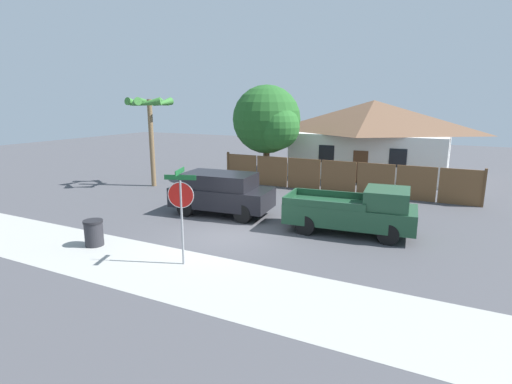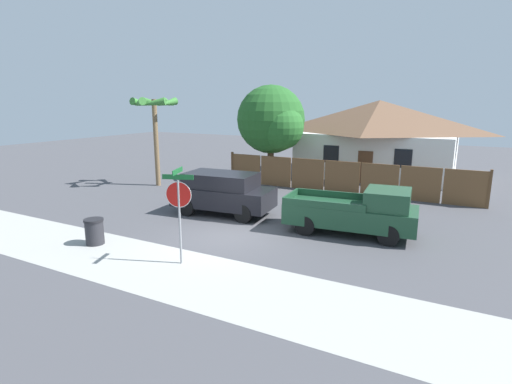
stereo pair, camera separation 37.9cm
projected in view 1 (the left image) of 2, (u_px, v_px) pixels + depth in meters
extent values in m
plane|color=#47474C|center=(228.00, 235.00, 15.05)|extent=(80.00, 80.00, 0.00)
cube|color=#A3A39E|center=(166.00, 270.00, 11.91)|extent=(36.00, 3.20, 0.01)
cube|color=brown|center=(242.00, 169.00, 24.65)|extent=(1.93, 0.06, 1.77)
cube|color=brown|center=(272.00, 171.00, 23.76)|extent=(1.93, 0.06, 1.77)
cube|color=brown|center=(304.00, 174.00, 22.88)|extent=(1.93, 0.06, 1.77)
cube|color=brown|center=(338.00, 177.00, 22.00)|extent=(1.93, 0.06, 1.77)
cube|color=brown|center=(375.00, 180.00, 21.11)|extent=(1.93, 0.06, 1.77)
cube|color=brown|center=(416.00, 183.00, 20.23)|extent=(1.93, 0.06, 1.77)
cube|color=brown|center=(460.00, 187.00, 19.34)|extent=(1.93, 0.06, 1.77)
cube|color=brown|center=(228.00, 167.00, 25.08)|extent=(0.12, 0.12, 1.87)
cube|color=brown|center=(484.00, 188.00, 18.89)|extent=(0.12, 0.12, 1.87)
cube|color=white|center=(371.00, 154.00, 27.36)|extent=(9.67, 6.45, 2.91)
pyramid|color=brown|center=(373.00, 116.00, 26.81)|extent=(10.44, 6.97, 2.13)
cube|color=black|center=(326.00, 154.00, 25.44)|extent=(1.00, 0.04, 1.10)
cube|color=black|center=(398.00, 158.00, 23.53)|extent=(1.00, 0.04, 1.10)
cube|color=brown|center=(360.00, 167.00, 24.63)|extent=(0.90, 0.04, 2.00)
cylinder|color=brown|center=(266.00, 163.00, 25.27)|extent=(0.40, 0.40, 2.29)
sphere|color=#235B23|center=(267.00, 119.00, 24.67)|extent=(4.19, 4.19, 4.19)
sphere|color=#266326|center=(277.00, 127.00, 23.89)|extent=(2.73, 2.73, 2.73)
cylinder|color=brown|center=(152.00, 143.00, 23.38)|extent=(0.28, 0.28, 5.08)
cone|color=#387A33|center=(162.00, 103.00, 22.48)|extent=(0.44, 1.67, 0.69)
cone|color=#387A33|center=(164.00, 103.00, 23.35)|extent=(1.67, 1.22, 0.69)
cone|color=#387A33|center=(152.00, 103.00, 23.75)|extent=(1.67, 1.22, 0.69)
cone|color=#387A33|center=(138.00, 103.00, 23.27)|extent=(0.44, 1.67, 0.69)
cone|color=#387A33|center=(134.00, 103.00, 22.40)|extent=(1.67, 1.22, 0.69)
cone|color=#387A33|center=(146.00, 103.00, 22.01)|extent=(1.67, 1.22, 0.69)
cube|color=black|center=(222.00, 197.00, 17.70)|extent=(4.58, 2.39, 0.84)
cube|color=black|center=(219.00, 180.00, 17.57)|extent=(3.25, 2.11, 0.65)
cube|color=black|center=(250.00, 183.00, 17.06)|extent=(0.23, 1.74, 0.54)
cylinder|color=black|center=(258.00, 204.00, 18.10)|extent=(0.79, 0.22, 0.79)
cylinder|color=black|center=(242.00, 214.00, 16.51)|extent=(0.79, 0.22, 0.79)
cylinder|color=black|center=(204.00, 199.00, 19.07)|extent=(0.79, 0.22, 0.79)
cylinder|color=black|center=(185.00, 208.00, 17.47)|extent=(0.79, 0.22, 0.79)
cube|color=#1E472D|center=(349.00, 214.00, 15.21)|extent=(4.98, 2.40, 0.76)
cube|color=#1E472D|center=(387.00, 198.00, 14.58)|extent=(1.71, 1.93, 0.69)
cube|color=#1E472D|center=(333.00, 194.00, 16.23)|extent=(3.01, 0.37, 0.27)
cube|color=#1E472D|center=(323.00, 205.00, 14.55)|extent=(3.01, 0.37, 0.27)
cube|color=#1E472D|center=(290.00, 196.00, 15.93)|extent=(0.26, 1.85, 0.27)
cylinder|color=black|center=(391.00, 221.00, 15.55)|extent=(0.76, 0.22, 0.76)
cylinder|color=black|center=(388.00, 234.00, 13.98)|extent=(0.76, 0.22, 0.76)
cylinder|color=black|center=(316.00, 213.00, 16.60)|extent=(0.76, 0.22, 0.76)
cylinder|color=black|center=(305.00, 225.00, 15.03)|extent=(0.76, 0.22, 0.76)
cylinder|color=gray|center=(182.00, 223.00, 12.09)|extent=(0.07, 0.07, 2.63)
cylinder|color=red|center=(181.00, 195.00, 11.90)|extent=(0.72, 0.29, 0.76)
cylinder|color=white|center=(181.00, 195.00, 11.90)|extent=(0.76, 0.29, 0.80)
cube|color=#19602D|center=(180.00, 177.00, 11.78)|extent=(0.92, 0.36, 0.15)
cube|color=#19602D|center=(180.00, 171.00, 11.74)|extent=(0.33, 0.83, 0.15)
cylinder|color=#28282D|center=(94.00, 234.00, 13.89)|extent=(0.63, 0.63, 0.84)
cylinder|color=black|center=(93.00, 221.00, 13.79)|extent=(0.67, 0.67, 0.08)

